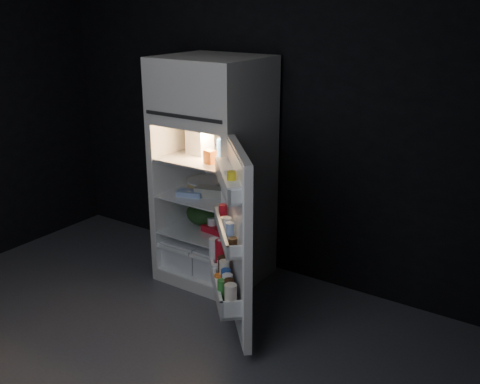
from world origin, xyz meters
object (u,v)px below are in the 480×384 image
Objects in this scene: milk_jug at (200,139)px; egg_carton at (216,192)px; fridge_door at (234,244)px; refrigerator at (215,164)px; yogurt_tray at (218,229)px.

milk_jug is 0.76× the size of egg_carton.
fridge_door reaches higher than egg_carton.
refrigerator reaches higher than yogurt_tray.
milk_jug is 0.95× the size of yogurt_tray.
egg_carton is at bearing 134.98° from fridge_door.
refrigerator is 7.05× the size of yogurt_tray.
refrigerator is at bearing 133.82° from fridge_door.
fridge_door is 4.83× the size of yogurt_tray.
yogurt_tray is (-0.54, 0.56, -0.23)m from fridge_door.
egg_carton is at bearing -157.59° from yogurt_tray.
milk_jug is at bearing 170.93° from yogurt_tray.
milk_jug reaches higher than yogurt_tray.
egg_carton is at bearing -14.32° from milk_jug.
milk_jug is at bearing -162.23° from refrigerator.
fridge_door is 5.08× the size of milk_jug.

